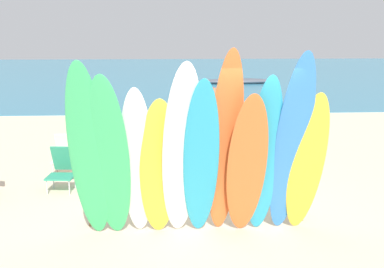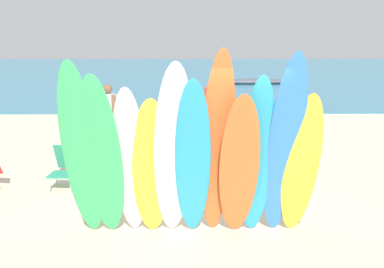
{
  "view_description": "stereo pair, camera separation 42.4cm",
  "coord_description": "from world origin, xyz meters",
  "px_view_note": "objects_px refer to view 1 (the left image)",
  "views": [
    {
      "loc": [
        -0.5,
        -6.75,
        2.91
      ],
      "look_at": [
        0.0,
        1.48,
        1.12
      ],
      "focal_mm": 42.72,
      "sensor_mm": 36.0,
      "label": 1
    },
    {
      "loc": [
        -0.08,
        -6.77,
        2.91
      ],
      "look_at": [
        0.0,
        1.48,
        1.12
      ],
      "focal_mm": 42.72,
      "sensor_mm": 36.0,
      "label": 2
    }
  ],
  "objects_px": {
    "surfboard_yellow_3": "(159,169)",
    "beachgoer_midbeach": "(180,112)",
    "surfboard_rack": "(198,189)",
    "surfboard_white_2": "(137,165)",
    "beachgoer_strolling": "(205,105)",
    "surfboard_blue_9": "(291,148)",
    "surfboard_teal_8": "(264,158)",
    "surfboard_green_1": "(109,161)",
    "beach_chair_striped": "(63,167)",
    "surfboard_teal_5": "(201,162)",
    "surfboard_yellow_10": "(307,165)",
    "beach_chair_red": "(66,152)",
    "surfboard_orange_7": "(247,167)",
    "distant_boat": "(238,81)",
    "beachgoer_near_rack": "(102,114)",
    "surfboard_green_0": "(89,155)",
    "surfboard_white_4": "(182,155)",
    "surfboard_orange_6": "(225,147)"
  },
  "relations": [
    {
      "from": "surfboard_blue_9",
      "to": "surfboard_yellow_10",
      "type": "distance_m",
      "value": 0.4
    },
    {
      "from": "surfboard_white_2",
      "to": "surfboard_orange_6",
      "type": "distance_m",
      "value": 1.25
    },
    {
      "from": "beachgoer_near_rack",
      "to": "surfboard_yellow_3",
      "type": "bearing_deg",
      "value": 156.71
    },
    {
      "from": "surfboard_blue_9",
      "to": "distant_boat",
      "type": "xyz_separation_m",
      "value": [
        2.69,
        21.46,
        -1.21
      ]
    },
    {
      "from": "surfboard_white_4",
      "to": "surfboard_green_1",
      "type": "bearing_deg",
      "value": 172.32
    },
    {
      "from": "surfboard_blue_9",
      "to": "beachgoer_strolling",
      "type": "xyz_separation_m",
      "value": [
        -0.62,
        6.51,
        -0.37
      ]
    },
    {
      "from": "surfboard_orange_6",
      "to": "beachgoer_midbeach",
      "type": "bearing_deg",
      "value": 89.91
    },
    {
      "from": "beachgoer_near_rack",
      "to": "beach_chair_striped",
      "type": "distance_m",
      "value": 2.75
    },
    {
      "from": "surfboard_teal_5",
      "to": "surfboard_yellow_10",
      "type": "relative_size",
      "value": 1.13
    },
    {
      "from": "surfboard_blue_9",
      "to": "beachgoer_midbeach",
      "type": "relative_size",
      "value": 1.74
    },
    {
      "from": "surfboard_rack",
      "to": "surfboard_blue_9",
      "type": "height_order",
      "value": "surfboard_blue_9"
    },
    {
      "from": "surfboard_green_0",
      "to": "surfboard_orange_7",
      "type": "height_order",
      "value": "surfboard_green_0"
    },
    {
      "from": "beachgoer_strolling",
      "to": "surfboard_blue_9",
      "type": "bearing_deg",
      "value": -49.47
    },
    {
      "from": "surfboard_blue_9",
      "to": "beach_chair_striped",
      "type": "distance_m",
      "value": 4.56
    },
    {
      "from": "surfboard_rack",
      "to": "surfboard_teal_5",
      "type": "relative_size",
      "value": 1.35
    },
    {
      "from": "surfboard_green_1",
      "to": "distant_boat",
      "type": "distance_m",
      "value": 22.13
    },
    {
      "from": "surfboard_rack",
      "to": "surfboard_green_0",
      "type": "xyz_separation_m",
      "value": [
        -1.53,
        -0.69,
        0.76
      ]
    },
    {
      "from": "surfboard_rack",
      "to": "beach_chair_striped",
      "type": "height_order",
      "value": "beach_chair_striped"
    },
    {
      "from": "beach_chair_red",
      "to": "surfboard_white_2",
      "type": "bearing_deg",
      "value": -63.23
    },
    {
      "from": "surfboard_rack",
      "to": "surfboard_teal_8",
      "type": "xyz_separation_m",
      "value": [
        0.89,
        -0.6,
        0.66
      ]
    },
    {
      "from": "surfboard_white_2",
      "to": "surfboard_teal_8",
      "type": "xyz_separation_m",
      "value": [
        1.78,
        -0.04,
        0.08
      ]
    },
    {
      "from": "surfboard_white_4",
      "to": "beachgoer_near_rack",
      "type": "bearing_deg",
      "value": 103.11
    },
    {
      "from": "surfboard_rack",
      "to": "beach_chair_red",
      "type": "bearing_deg",
      "value": 131.84
    },
    {
      "from": "surfboard_green_0",
      "to": "beach_chair_red",
      "type": "bearing_deg",
      "value": 109.67
    },
    {
      "from": "beachgoer_near_rack",
      "to": "beach_chair_red",
      "type": "height_order",
      "value": "beachgoer_near_rack"
    },
    {
      "from": "surfboard_rack",
      "to": "surfboard_orange_7",
      "type": "bearing_deg",
      "value": -47.46
    },
    {
      "from": "surfboard_teal_5",
      "to": "surfboard_yellow_10",
      "type": "xyz_separation_m",
      "value": [
        1.54,
        0.16,
        -0.11
      ]
    },
    {
      "from": "surfboard_rack",
      "to": "surfboard_white_2",
      "type": "bearing_deg",
      "value": -147.55
    },
    {
      "from": "beach_chair_red",
      "to": "distant_boat",
      "type": "relative_size",
      "value": 0.18
    },
    {
      "from": "surfboard_orange_6",
      "to": "beach_chair_striped",
      "type": "xyz_separation_m",
      "value": [
        -2.8,
        2.42,
        -0.96
      ]
    },
    {
      "from": "beachgoer_midbeach",
      "to": "surfboard_teal_8",
      "type": "bearing_deg",
      "value": 57.46
    },
    {
      "from": "beachgoer_strolling",
      "to": "beach_chair_striped",
      "type": "xyz_separation_m",
      "value": [
        -3.1,
        -4.04,
        -0.57
      ]
    },
    {
      "from": "surfboard_blue_9",
      "to": "beachgoer_near_rack",
      "type": "distance_m",
      "value": 6.11
    },
    {
      "from": "beach_chair_red",
      "to": "surfboard_white_4",
      "type": "bearing_deg",
      "value": -56.8
    },
    {
      "from": "surfboard_yellow_3",
      "to": "beachgoer_midbeach",
      "type": "distance_m",
      "value": 5.61
    },
    {
      "from": "surfboard_white_4",
      "to": "surfboard_blue_9",
      "type": "distance_m",
      "value": 1.54
    },
    {
      "from": "surfboard_orange_7",
      "to": "distant_boat",
      "type": "relative_size",
      "value": 0.52
    },
    {
      "from": "beachgoer_near_rack",
      "to": "surfboard_green_1",
      "type": "bearing_deg",
      "value": 149.22
    },
    {
      "from": "beachgoer_strolling",
      "to": "beach_chair_striped",
      "type": "height_order",
      "value": "beachgoer_strolling"
    },
    {
      "from": "surfboard_orange_7",
      "to": "surfboard_white_4",
      "type": "bearing_deg",
      "value": -178.96
    },
    {
      "from": "surfboard_green_1",
      "to": "surfboard_yellow_3",
      "type": "xyz_separation_m",
      "value": [
        0.67,
        0.12,
        -0.17
      ]
    },
    {
      "from": "surfboard_teal_5",
      "to": "beach_chair_striped",
      "type": "relative_size",
      "value": 3.1
    },
    {
      "from": "beachgoer_strolling",
      "to": "surfboard_teal_8",
      "type": "bearing_deg",
      "value": -52.7
    },
    {
      "from": "surfboard_green_1",
      "to": "surfboard_blue_9",
      "type": "xyz_separation_m",
      "value": [
        2.52,
        0.02,
        0.14
      ]
    },
    {
      "from": "surfboard_green_0",
      "to": "surfboard_yellow_10",
      "type": "relative_size",
      "value": 1.21
    },
    {
      "from": "surfboard_teal_8",
      "to": "distant_boat",
      "type": "bearing_deg",
      "value": 82.09
    },
    {
      "from": "surfboard_green_0",
      "to": "surfboard_white_4",
      "type": "xyz_separation_m",
      "value": [
        1.26,
        -0.02,
        -0.01
      ]
    },
    {
      "from": "surfboard_white_2",
      "to": "distant_boat",
      "type": "relative_size",
      "value": 0.53
    },
    {
      "from": "surfboard_yellow_3",
      "to": "surfboard_rack",
      "type": "bearing_deg",
      "value": 39.03
    },
    {
      "from": "surfboard_white_4",
      "to": "beach_chair_red",
      "type": "relative_size",
      "value": 3.35
    }
  ]
}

